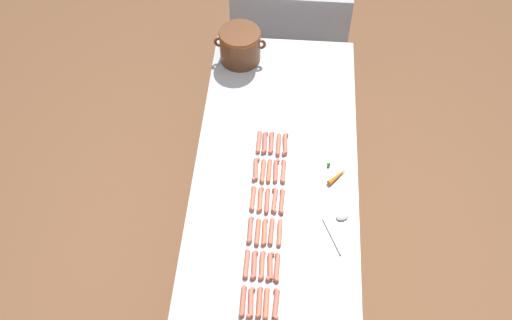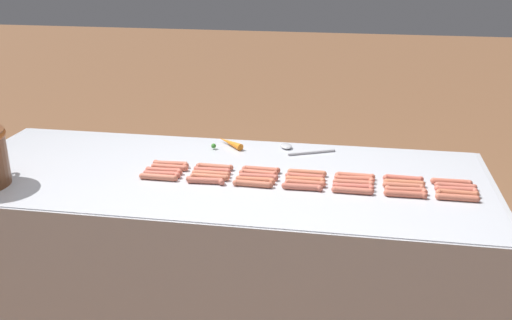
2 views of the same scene
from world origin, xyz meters
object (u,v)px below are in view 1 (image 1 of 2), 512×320
(hot_dog_22, at_px, (267,304))
(hot_dog_23, at_px, (270,266))
(hot_dog_3, at_px, (250,230))
(hot_dog_24, at_px, (272,232))
(bean_pot, at_px, (240,44))
(hot_dog_20, at_px, (271,143))
(hot_dog_25, at_px, (275,200))
(carrot, at_px, (339,174))
(hot_dog_32, at_px, (282,201))
(serving_spoon, at_px, (339,223))
(hot_dog_12, at_px, (263,171))
(hot_dog_26, at_px, (277,171))
(hot_dog_1, at_px, (243,301))
(hot_dog_10, at_px, (258,232))
(hot_dog_33, at_px, (283,171))
(hot_dog_6, at_px, (259,142))
(hot_dog_29, at_px, (276,304))
(hot_dog_9, at_px, (254,265))
(hot_dog_5, at_px, (256,169))
(hot_dog_11, at_px, (260,199))
(hot_dog_13, at_px, (265,143))
(hot_dog_16, at_px, (262,265))
(hot_dog_15, at_px, (259,302))
(hot_dog_8, at_px, (251,303))
(hot_dog_34, at_px, (285,144))
(hot_dog_30, at_px, (277,267))
(hot_dog_31, at_px, (280,233))
(hot_dog_17, at_px, (265,232))
(hot_dog_27, at_px, (278,145))
(hot_dog_19, at_px, (269,171))
(hot_dog_18, at_px, (267,201))
(hot_dog_4, at_px, (253,198))
(hot_dog_2, at_px, (247,264))

(hot_dog_22, xyz_separation_m, hot_dog_23, (0.00, 0.19, 0.00))
(hot_dog_3, xyz_separation_m, hot_dog_24, (0.11, -0.00, 0.00))
(bean_pot, bearing_deg, hot_dog_3, -82.42)
(hot_dog_3, height_order, hot_dog_20, same)
(hot_dog_25, bearing_deg, carrot, 30.27)
(hot_dog_32, xyz_separation_m, serving_spoon, (0.29, -0.11, -0.00))
(hot_dog_12, distance_m, hot_dog_26, 0.07)
(hot_dog_1, distance_m, hot_dog_10, 0.37)
(hot_dog_20, bearing_deg, hot_dog_32, -78.56)
(hot_dog_20, height_order, hot_dog_33, same)
(hot_dog_6, distance_m, hot_dog_26, 0.22)
(hot_dog_10, height_order, hot_dog_29, same)
(hot_dog_9, relative_size, bean_pot, 0.49)
(hot_dog_3, bearing_deg, hot_dog_5, 90.17)
(hot_dog_11, bearing_deg, hot_dog_3, -101.28)
(hot_dog_12, relative_size, hot_dog_25, 1.00)
(hot_dog_13, xyz_separation_m, hot_dog_16, (0.04, -0.76, 0.00))
(hot_dog_20, xyz_separation_m, bean_pot, (-0.24, 0.68, 0.11))
(hot_dog_13, bearing_deg, hot_dog_6, 173.89)
(hot_dog_10, distance_m, hot_dog_15, 0.37)
(hot_dog_12, distance_m, hot_dog_13, 0.20)
(hot_dog_8, relative_size, hot_dog_20, 1.00)
(hot_dog_16, distance_m, hot_dog_33, 0.57)
(hot_dog_20, distance_m, hot_dog_33, 0.21)
(hot_dog_16, bearing_deg, hot_dog_5, 97.43)
(hot_dog_22, xyz_separation_m, carrot, (0.34, 0.77, 0.00))
(hot_dog_34, relative_size, serving_spoon, 0.61)
(hot_dog_13, xyz_separation_m, hot_dog_30, (0.11, -0.76, 0.00))
(hot_dog_6, height_order, hot_dog_31, same)
(hot_dog_10, xyz_separation_m, hot_dog_32, (0.11, 0.19, 0.00))
(hot_dog_11, height_order, carrot, carrot)
(hot_dog_11, relative_size, hot_dog_12, 1.00)
(hot_dog_16, relative_size, hot_dog_26, 1.00)
(hot_dog_10, distance_m, carrot, 0.56)
(hot_dog_17, xyz_separation_m, carrot, (0.37, 0.39, 0.00))
(hot_dog_8, distance_m, hot_dog_34, 0.96)
(hot_dog_29, xyz_separation_m, serving_spoon, (0.29, 0.46, -0.00))
(hot_dog_17, xyz_separation_m, hot_dog_27, (0.04, 0.56, 0.00))
(hot_dog_6, distance_m, hot_dog_29, 0.96)
(carrot, bearing_deg, hot_dog_23, -120.06)
(hot_dog_13, xyz_separation_m, hot_dog_19, (0.04, -0.19, 0.00))
(hot_dog_18, distance_m, bean_pot, 1.10)
(hot_dog_5, bearing_deg, hot_dog_10, -84.18)
(hot_dog_4, xyz_separation_m, bean_pot, (-0.16, 1.05, 0.11))
(hot_dog_33, bearing_deg, hot_dog_2, -104.85)
(hot_dog_34, bearing_deg, hot_dog_9, -98.55)
(hot_dog_8, height_order, hot_dog_13, same)
(hot_dog_16, relative_size, hot_dog_34, 1.00)
(hot_dog_12, height_order, hot_dog_30, same)
(hot_dog_25, bearing_deg, hot_dog_11, 179.94)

